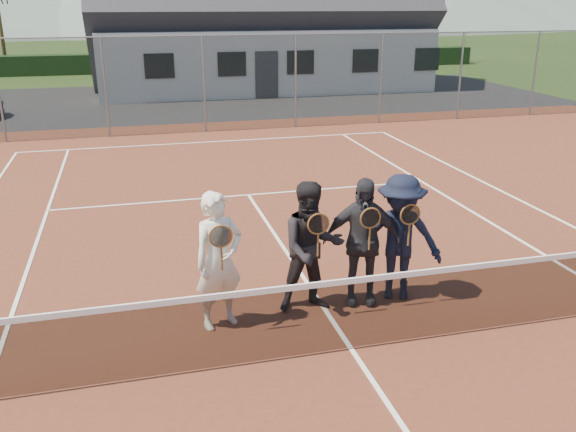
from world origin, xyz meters
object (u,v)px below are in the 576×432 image
object	(u,v)px
player_a	(219,261)
player_c	(362,241)
clubhouse	(258,1)
player_b	(312,248)
player_d	(400,238)
tennis_net	(352,310)

from	to	relation	value
player_a	player_c	size ratio (longest dim) A/B	1.00
clubhouse	player_a	distance (m)	23.84
player_a	player_b	distance (m)	1.26
player_b	player_d	world-z (taller)	same
player_b	player_c	world-z (taller)	same
tennis_net	player_b	bearing A→B (deg)	98.85
tennis_net	clubhouse	xyz separation A→B (m)	(4.00, 24.00, 3.45)
player_d	tennis_net	bearing A→B (deg)	-133.95
tennis_net	player_a	distance (m)	1.78
tennis_net	clubhouse	size ratio (longest dim) A/B	0.75
tennis_net	player_c	bearing A→B (deg)	64.55
clubhouse	player_c	xyz separation A→B (m)	(-3.46, -22.85, -3.07)
clubhouse	player_d	bearing A→B (deg)	-97.22
clubhouse	player_c	distance (m)	23.32
player_c	player_b	bearing A→B (deg)	-177.18
clubhouse	player_d	world-z (taller)	clubhouse
tennis_net	player_d	size ratio (longest dim) A/B	6.49
player_b	player_c	distance (m)	0.72
clubhouse	tennis_net	bearing A→B (deg)	-99.46
clubhouse	player_b	size ratio (longest dim) A/B	8.67
player_a	player_d	bearing A→B (deg)	3.48
tennis_net	player_a	size ratio (longest dim) A/B	6.49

